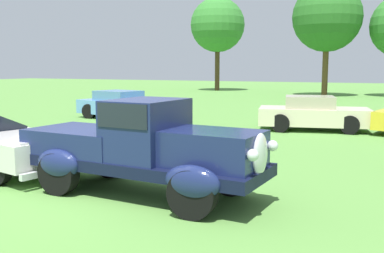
% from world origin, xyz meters
% --- Properties ---
extents(ground_plane, '(120.00, 120.00, 0.00)m').
position_xyz_m(ground_plane, '(0.00, 0.00, 0.00)').
color(ground_plane, '#568C3D').
extents(feature_pickup_truck, '(4.68, 2.05, 1.70)m').
position_xyz_m(feature_pickup_truck, '(0.74, 0.41, 0.87)').
color(feature_pickup_truck, black).
rests_on(feature_pickup_truck, ground_plane).
extents(show_car_skyblue, '(4.30, 2.56, 1.22)m').
position_xyz_m(show_car_skyblue, '(-6.18, 10.11, 0.60)').
color(show_car_skyblue, '#669EDB').
rests_on(show_car_skyblue, ground_plane).
extents(show_car_cream, '(4.09, 2.47, 1.22)m').
position_xyz_m(show_car_cream, '(2.06, 9.95, 0.60)').
color(show_car_cream, beige).
rests_on(show_car_cream, ground_plane).
extents(treeline_far_left, '(5.03, 5.03, 8.62)m').
position_xyz_m(treeline_far_left, '(-10.86, 33.56, 6.08)').
color(treeline_far_left, '#47331E').
rests_on(treeline_far_left, ground_plane).
extents(treeline_mid_left, '(5.19, 5.19, 8.54)m').
position_xyz_m(treeline_mid_left, '(-0.40, 29.49, 5.93)').
color(treeline_mid_left, brown).
rests_on(treeline_mid_left, ground_plane).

